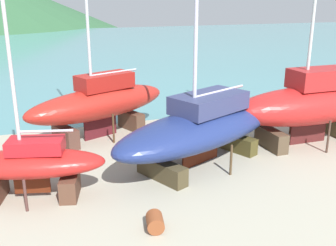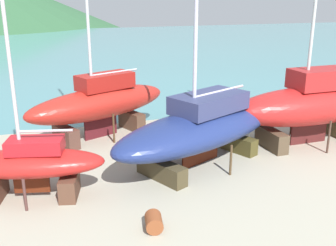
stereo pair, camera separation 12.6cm
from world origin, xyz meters
TOP-DOWN VIEW (x-y plane):
  - ground_plane at (0.00, -3.41)m, footprint 43.61×43.61m
  - sea_water at (0.00, 48.71)m, footprint 174.44×85.20m
  - sailboat_far_slipway at (5.21, -1.24)m, footprint 10.05×3.45m
  - sailboat_large_starboard at (-6.10, 3.78)m, footprint 9.64×6.02m
  - sailboat_mid_port at (-10.21, -3.02)m, footprint 6.55×3.51m
  - sailboat_small_center at (-1.95, -1.92)m, footprint 11.40×7.75m
  - barrel_tar_black at (-6.05, -7.05)m, footprint 0.79×0.96m

SIDE VIEW (x-z plane):
  - ground_plane at x=0.00m, z-range 0.00..0.00m
  - sea_water at x=0.00m, z-range 0.00..0.00m
  - barrel_tar_black at x=-6.05m, z-range 0.00..0.63m
  - sailboat_mid_port at x=-10.21m, z-range -3.39..6.52m
  - sailboat_small_center at x=-1.95m, z-range -6.51..10.48m
  - sailboat_large_starboard at x=-6.10m, z-range -5.19..9.57m
  - sailboat_far_slipway at x=5.21m, z-range -5.32..10.08m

